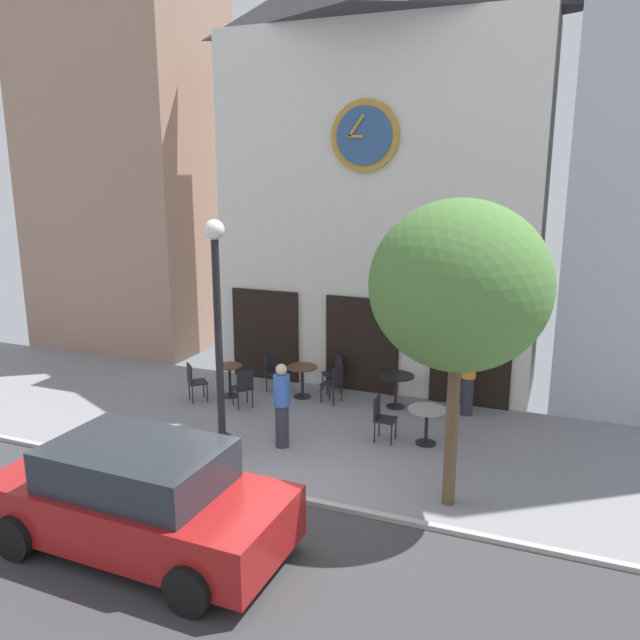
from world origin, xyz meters
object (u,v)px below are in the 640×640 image
Objects in this scene: cafe_table_near_curb at (302,375)px; cafe_chair_outer at (244,385)px; cafe_table_rightmost at (396,383)px; pedestrian_orange at (468,377)px; street_tree at (459,287)px; cafe_chair_mid_row at (194,379)px; cafe_table_leftmost at (230,376)px; cafe_table_center_right at (427,418)px; cafe_chair_by_entrance at (334,381)px; cafe_chair_right_end at (335,370)px; cafe_chair_curbside at (381,415)px; parked_car_red at (139,498)px; street_lamp at (218,340)px; cafe_chair_left_end at (274,370)px; pedestrian_blue at (282,404)px.

cafe_table_near_curb is 0.84× the size of cafe_chair_outer.
cafe_table_rightmost is 1.59m from pedestrian_orange.
street_tree reaches higher than cafe_chair_outer.
street_tree reaches higher than cafe_chair_mid_row.
cafe_table_center_right is (4.88, -0.91, 0.03)m from cafe_table_leftmost.
cafe_chair_mid_row is 3.23m from cafe_chair_by_entrance.
cafe_table_near_curb is at bearing 49.90° from cafe_chair_outer.
cafe_table_leftmost is 0.85× the size of cafe_chair_right_end.
cafe_chair_curbside is 0.21× the size of parked_car_red.
cafe_chair_mid_row is (-5.48, 0.33, 0.00)m from cafe_table_center_right.
cafe_chair_by_entrance is at bearing 72.40° from street_lamp.
street_lamp is 2.90m from cafe_chair_outer.
cafe_table_near_curb is (0.19, 3.35, -1.69)m from street_lamp.
cafe_chair_right_end and cafe_chair_left_end have the same top height.
cafe_chair_mid_row is at bearing 132.79° from street_lamp.
street_lamp is 3.76m from cafe_table_near_curb.
cafe_table_leftmost is at bearing -168.71° from cafe_table_rightmost.
street_tree is (4.30, -0.26, 1.30)m from street_lamp.
cafe_chair_by_entrance is at bearing 29.98° from cafe_chair_outer.
cafe_table_center_right is 5.76m from parked_car_red.
pedestrian_orange is (3.19, -0.32, 0.33)m from cafe_chair_right_end.
cafe_chair_curbside is at bearing -15.07° from cafe_table_leftmost.
cafe_table_near_curb is at bearing 92.64° from parked_car_red.
parked_car_red reaches higher than cafe_table_center_right.
cafe_table_near_curb is 2.77m from pedestrian_blue.
cafe_table_leftmost is 6.14m from parked_car_red.
cafe_table_rightmost is at bearing -174.07° from pedestrian_orange.
cafe_table_center_right is 0.82× the size of cafe_chair_curbside.
cafe_chair_outer is 0.54× the size of pedestrian_orange.
pedestrian_blue is at bearing -149.89° from cafe_chair_curbside.
cafe_chair_by_entrance is (-2.44, 1.41, 0.00)m from cafe_table_center_right.
cafe_table_rightmost is at bearing 4.41° from cafe_table_near_curb.
cafe_chair_mid_row and cafe_chair_by_entrance have the same top height.
cafe_table_near_curb is at bearing 86.69° from street_lamp.
cafe_chair_right_end is 1.00× the size of cafe_chair_outer.
cafe_chair_curbside is (1.85, -2.32, 0.00)m from cafe_chair_right_end.
cafe_table_rightmost is 1.71m from cafe_chair_right_end.
cafe_table_center_right is 0.82× the size of cafe_chair_left_end.
cafe_chair_by_entrance is at bearing -6.30° from cafe_table_near_curb.
parked_car_red is (-0.43, -3.77, -0.10)m from pedestrian_blue.
pedestrian_orange reaches higher than cafe_table_near_curb.
cafe_chair_right_end is 0.54× the size of pedestrian_blue.
cafe_chair_mid_row is 1.26m from cafe_chair_outer.
cafe_table_leftmost is at bearing 152.17° from street_tree.
cafe_table_rightmost is at bearing 11.29° from cafe_table_leftmost.
cafe_chair_right_end is at bearing 128.49° from cafe_chair_curbside.
cafe_table_near_curb is 0.84m from cafe_chair_by_entrance.
street_lamp is at bearing -71.35° from cafe_chair_outer.
cafe_chair_mid_row is at bearing -136.21° from cafe_chair_left_end.
cafe_chair_outer is 1.00× the size of cafe_chair_by_entrance.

